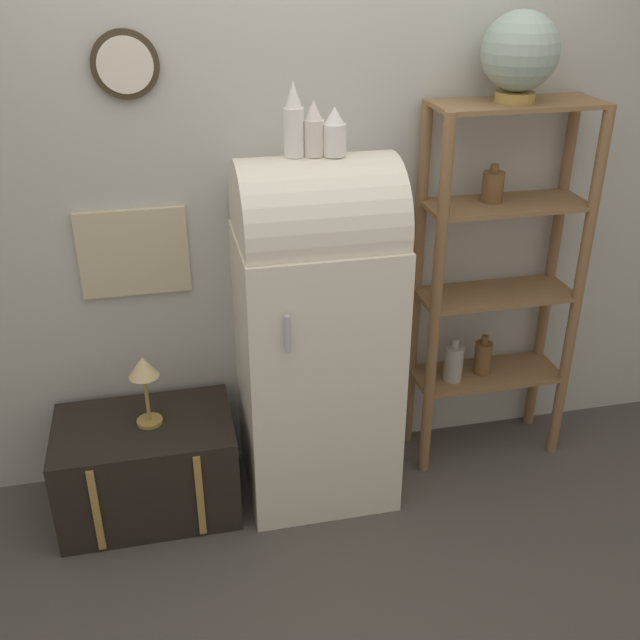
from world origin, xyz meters
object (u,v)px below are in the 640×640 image
at_px(refrigerator, 317,330).
at_px(vase_right, 334,133).
at_px(vase_left, 294,122).
at_px(desk_lamp, 144,374).
at_px(suitcase_trunk, 148,466).
at_px(vase_center, 314,130).
at_px(globe, 520,53).

height_order(refrigerator, vase_right, vase_right).
relative_size(vase_left, desk_lamp, 0.86).
relative_size(refrigerator, vase_right, 8.50).
height_order(suitcase_trunk, desk_lamp, desk_lamp).
distance_m(refrigerator, vase_center, 0.85).
xyz_separation_m(globe, vase_center, (-0.86, -0.10, -0.24)).
xyz_separation_m(vase_center, vase_right, (0.08, -0.01, -0.01)).
relative_size(suitcase_trunk, globe, 2.17).
bearing_deg(vase_left, vase_center, -5.99).
height_order(suitcase_trunk, globe, globe).
bearing_deg(vase_center, globe, 6.81).
bearing_deg(suitcase_trunk, vase_right, -0.17).
bearing_deg(vase_right, suitcase_trunk, 179.83).
bearing_deg(globe, desk_lamp, -176.13).
bearing_deg(desk_lamp, vase_center, 0.36).
bearing_deg(desk_lamp, vase_right, -0.54).
bearing_deg(desk_lamp, refrigerator, 0.03).
bearing_deg(suitcase_trunk, refrigerator, 0.41).
distance_m(refrigerator, vase_right, 0.84).
bearing_deg(refrigerator, suitcase_trunk, -179.59).
distance_m(vase_left, vase_right, 0.16).
height_order(globe, vase_right, globe).
distance_m(vase_left, vase_center, 0.08).
bearing_deg(refrigerator, vase_right, -6.65).
bearing_deg(vase_right, vase_center, 171.04).
distance_m(refrigerator, desk_lamp, 0.74).
xyz_separation_m(vase_center, desk_lamp, (-0.73, -0.00, -0.97)).
height_order(vase_left, vase_right, vase_left).
bearing_deg(vase_center, desk_lamp, -179.64).
distance_m(suitcase_trunk, desk_lamp, 0.47).
xyz_separation_m(suitcase_trunk, globe, (1.61, 0.11, 1.68)).
xyz_separation_m(refrigerator, vase_right, (0.07, -0.01, 0.84)).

